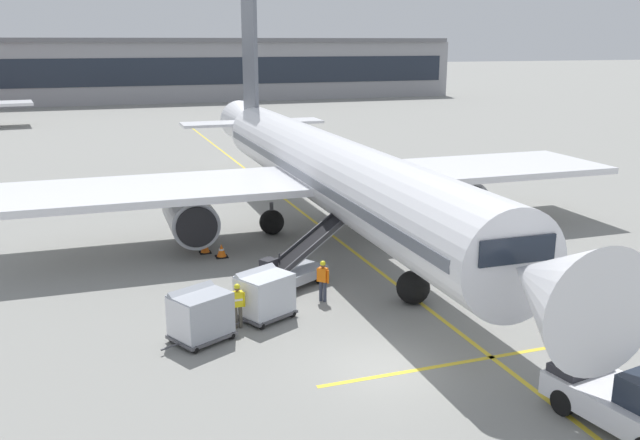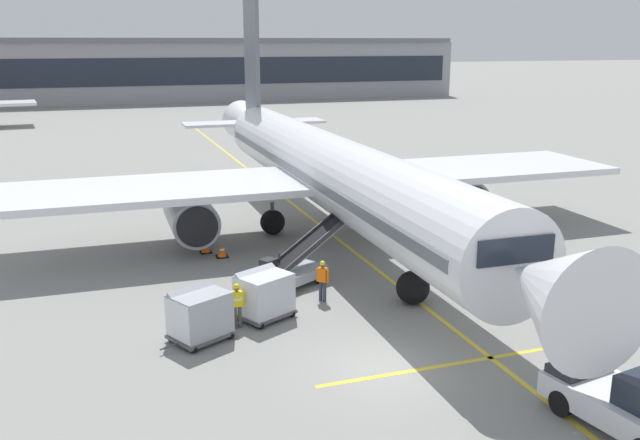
# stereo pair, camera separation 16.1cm
# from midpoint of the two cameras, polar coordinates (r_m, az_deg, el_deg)

# --- Properties ---
(ground_plane) EXTENTS (600.00, 600.00, 0.00)m
(ground_plane) POSITION_cam_midpoint_polar(r_m,az_deg,el_deg) (22.92, 5.25, -12.19)
(ground_plane) COLOR gray
(parked_airplane) EXTENTS (33.55, 43.52, 14.57)m
(parked_airplane) POSITION_cam_midpoint_polar(r_m,az_deg,el_deg) (36.87, 0.33, 4.24)
(parked_airplane) COLOR white
(parked_airplane) RESTS_ON ground
(belt_loader) EXTENTS (5.31, 3.88, 2.65)m
(belt_loader) POSITION_cam_midpoint_polar(r_m,az_deg,el_deg) (29.70, -2.40, -3.99)
(belt_loader) COLOR #A3A8B2
(belt_loader) RESTS_ON ground
(baggage_cart_lead) EXTENTS (2.78, 2.34, 1.91)m
(baggage_cart_lead) POSITION_cam_midpoint_polar(r_m,az_deg,el_deg) (26.24, -4.93, -6.19)
(baggage_cart_lead) COLOR #515156
(baggage_cart_lead) RESTS_ON ground
(baggage_cart_second) EXTENTS (2.78, 2.34, 1.91)m
(baggage_cart_second) POSITION_cam_midpoint_polar(r_m,az_deg,el_deg) (24.67, -10.27, -7.79)
(baggage_cart_second) COLOR #515156
(baggage_cart_second) RESTS_ON ground
(pushback_tug) EXTENTS (2.85, 4.70, 1.83)m
(pushback_tug) POSITION_cam_midpoint_polar(r_m,az_deg,el_deg) (20.92, 24.46, -13.81)
(pushback_tug) COLOR silver
(pushback_tug) RESTS_ON ground
(ground_crew_by_loader) EXTENTS (0.43, 0.44, 1.74)m
(ground_crew_by_loader) POSITION_cam_midpoint_polar(r_m,az_deg,el_deg) (27.79, 0.08, -4.92)
(ground_crew_by_loader) COLOR #333847
(ground_crew_by_loader) RESTS_ON ground
(ground_crew_by_carts) EXTENTS (0.57, 0.25, 1.74)m
(ground_crew_by_carts) POSITION_cam_midpoint_polar(r_m,az_deg,el_deg) (25.47, -7.13, -6.92)
(ground_crew_by_carts) COLOR #514C42
(ground_crew_by_carts) RESTS_ON ground
(safety_cone_engine_keepout) EXTENTS (0.60, 0.60, 0.68)m
(safety_cone_engine_keepout) POSITION_cam_midpoint_polar(r_m,az_deg,el_deg) (33.94, -8.43, -2.57)
(safety_cone_engine_keepout) COLOR black
(safety_cone_engine_keepout) RESTS_ON ground
(safety_cone_wingtip) EXTENTS (0.53, 0.53, 0.61)m
(safety_cone_wingtip) POSITION_cam_midpoint_polar(r_m,az_deg,el_deg) (35.71, -10.76, -1.86)
(safety_cone_wingtip) COLOR black
(safety_cone_wingtip) RESTS_ON ground
(safety_cone_nose_mark) EXTENTS (0.57, 0.57, 0.65)m
(safety_cone_nose_mark) POSITION_cam_midpoint_polar(r_m,az_deg,el_deg) (34.75, -9.78, -2.24)
(safety_cone_nose_mark) COLOR black
(safety_cone_nose_mark) RESTS_ON ground
(apron_guidance_line_lead_in) EXTENTS (0.20, 110.00, 0.01)m
(apron_guidance_line_lead_in) POSITION_cam_midpoint_polar(r_m,az_deg,el_deg) (37.07, 1.11, -1.44)
(apron_guidance_line_lead_in) COLOR yellow
(apron_guidance_line_lead_in) RESTS_ON ground
(apron_guidance_line_stop_bar) EXTENTS (12.00, 0.20, 0.01)m
(apron_guidance_line_stop_bar) POSITION_cam_midpoint_polar(r_m,az_deg,el_deg) (23.99, 13.51, -11.25)
(apron_guidance_line_stop_bar) COLOR yellow
(apron_guidance_line_stop_bar) RESTS_ON ground
(terminal_building) EXTENTS (117.24, 21.83, 10.92)m
(terminal_building) POSITION_cam_midpoint_polar(r_m,az_deg,el_deg) (130.40, -15.54, 12.11)
(terminal_building) COLOR #939399
(terminal_building) RESTS_ON ground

